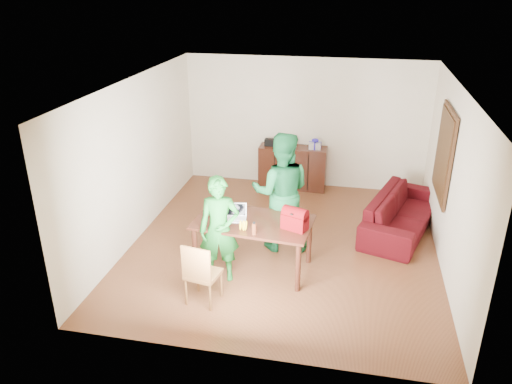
% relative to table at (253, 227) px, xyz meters
% --- Properties ---
extents(room, '(5.20, 5.70, 2.90)m').
position_rel_table_xyz_m(room, '(0.36, 0.94, 0.60)').
color(room, '#401E10').
rests_on(room, ground).
extents(table, '(1.81, 1.12, 0.81)m').
position_rel_table_xyz_m(table, '(0.00, 0.00, 0.00)').
color(table, black).
rests_on(table, ground).
extents(chair, '(0.49, 0.47, 0.93)m').
position_rel_table_xyz_m(chair, '(-0.49, -0.99, -0.43)').
color(chair, brown).
rests_on(chair, ground).
extents(person_near, '(0.66, 0.50, 1.62)m').
position_rel_table_xyz_m(person_near, '(-0.42, -0.37, 0.10)').
color(person_near, '#16661F').
rests_on(person_near, ground).
extents(person_far, '(1.04, 0.86, 1.98)m').
position_rel_table_xyz_m(person_far, '(0.30, 0.75, 0.28)').
color(person_far, '#156131').
rests_on(person_far, ground).
extents(laptop, '(0.33, 0.25, 0.21)m').
position_rel_table_xyz_m(laptop, '(-0.26, -0.02, 0.15)').
color(laptop, white).
rests_on(laptop, table).
extents(bananas, '(0.18, 0.14, 0.06)m').
position_rel_table_xyz_m(bananas, '(-0.08, -0.31, 0.13)').
color(bananas, gold).
rests_on(bananas, table).
extents(bottle, '(0.08, 0.08, 0.19)m').
position_rel_table_xyz_m(bottle, '(0.10, -0.40, 0.20)').
color(bottle, '#5C2815').
rests_on(bottle, table).
extents(red_bag, '(0.41, 0.32, 0.27)m').
position_rel_table_xyz_m(red_bag, '(0.64, -0.13, 0.24)').
color(red_bag, '#700709').
rests_on(red_bag, table).
extents(sofa, '(1.54, 2.43, 0.66)m').
position_rel_table_xyz_m(sofa, '(2.30, 1.76, -0.37)').
color(sofa, '#34060B').
rests_on(sofa, ground).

